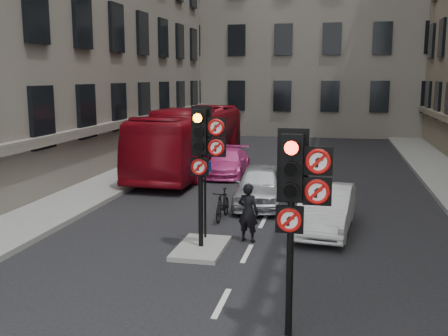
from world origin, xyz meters
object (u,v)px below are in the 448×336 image
at_px(signal_far, 204,146).
at_px(motorcyclist, 248,212).
at_px(bus_red, 191,140).
at_px(info_sign, 205,189).
at_px(car_silver, 260,185).
at_px(signal_near, 297,189).
at_px(car_white, 326,209).
at_px(car_pink, 227,162).
at_px(motorcycle, 223,204).

xyz_separation_m(signal_far, motorcyclist, (0.97, 1.01, -1.90)).
height_order(bus_red, info_sign, bus_red).
distance_m(motorcyclist, info_sign, 1.33).
bearing_deg(info_sign, bus_red, 88.98).
xyz_separation_m(car_silver, bus_red, (-4.09, 5.73, 0.79)).
relative_size(signal_near, car_white, 0.90).
height_order(signal_near, info_sign, signal_near).
height_order(signal_near, car_silver, signal_near).
xyz_separation_m(car_pink, info_sign, (1.37, -9.61, 0.88)).
relative_size(car_silver, motorcyclist, 2.53).
distance_m(car_white, motorcycle, 3.23).
bearing_deg(motorcyclist, bus_red, -50.45).
bearing_deg(bus_red, signal_near, -66.49).
distance_m(car_white, car_pink, 9.09).
height_order(signal_near, motorcycle, signal_near).
height_order(car_silver, bus_red, bus_red).
distance_m(car_silver, bus_red, 7.09).
distance_m(signal_near, car_white, 6.76).
bearing_deg(signal_far, car_pink, 98.42).
bearing_deg(signal_near, bus_red, 111.95).
xyz_separation_m(signal_near, motorcyclist, (-1.63, 5.01, -1.78)).
xyz_separation_m(bus_red, motorcycle, (3.21, -7.84, -1.01)).
bearing_deg(motorcycle, car_silver, 69.13).
distance_m(signal_far, motorcycle, 3.75).
relative_size(car_silver, car_pink, 1.01).
height_order(signal_near, car_pink, signal_near).
bearing_deg(bus_red, car_white, -51.13).
xyz_separation_m(signal_near, motorcycle, (-2.77, 7.01, -2.10)).
bearing_deg(car_silver, info_sign, -104.87).
distance_m(car_white, bus_red, 10.58).
bearing_deg(signal_near, car_pink, 106.07).
height_order(signal_far, car_silver, signal_far).
height_order(bus_red, motorcycle, bus_red).
bearing_deg(car_white, car_silver, 136.73).
xyz_separation_m(car_white, info_sign, (-3.16, -1.73, 0.81)).
height_order(car_pink, bus_red, bus_red).
height_order(car_silver, motorcyclist, motorcyclist).
xyz_separation_m(car_silver, car_pink, (-2.23, 5.22, -0.11)).
bearing_deg(info_sign, car_pink, 79.42).
height_order(car_white, info_sign, info_sign).
distance_m(signal_far, car_pink, 10.67).
xyz_separation_m(car_white, motorcyclist, (-2.04, -1.46, 0.15)).
distance_m(car_silver, car_pink, 5.68).
xyz_separation_m(signal_near, car_white, (0.40, 6.47, -1.93)).
bearing_deg(signal_near, motorcycle, 111.57).
height_order(car_silver, car_pink, car_silver).
bearing_deg(info_sign, signal_far, -96.54).
bearing_deg(car_silver, motorcyclist, -90.03).
relative_size(signal_far, car_white, 0.90).
distance_m(signal_far, motorcyclist, 2.36).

